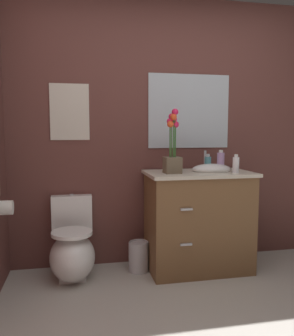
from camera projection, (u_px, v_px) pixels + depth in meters
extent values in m
cube|color=brown|center=(182.00, 132.00, 3.38)|extent=(4.43, 0.05, 2.50)
ellipsoid|color=white|center=(72.00, 257.00, 2.94)|extent=(0.38, 0.48, 0.40)
cube|color=white|center=(73.00, 267.00, 3.00)|extent=(0.22, 0.26, 0.18)
cube|color=white|center=(72.00, 212.00, 3.18)|extent=(0.36, 0.13, 0.32)
cylinder|color=white|center=(72.00, 233.00, 2.90)|extent=(0.34, 0.34, 0.03)
cylinder|color=#B7B7BC|center=(72.00, 195.00, 3.17)|extent=(0.04, 0.04, 0.02)
cube|color=brown|center=(198.00, 222.00, 3.16)|extent=(0.90, 0.52, 0.87)
cube|color=beige|center=(199.00, 173.00, 3.11)|extent=(0.94, 0.56, 0.03)
ellipsoid|color=white|center=(211.00, 169.00, 3.13)|extent=(0.36, 0.26, 0.10)
cylinder|color=#B7B7BC|center=(205.00, 160.00, 3.28)|extent=(0.02, 0.02, 0.18)
cube|color=#B7B7BC|center=(187.00, 209.00, 2.83)|extent=(0.10, 0.02, 0.02)
cube|color=#B7B7BC|center=(186.00, 245.00, 2.86)|extent=(0.10, 0.02, 0.02)
cube|color=brown|center=(172.00, 165.00, 2.99)|extent=(0.14, 0.14, 0.14)
cylinder|color=#386B2D|center=(176.00, 141.00, 2.98)|extent=(0.01, 0.01, 0.28)
sphere|color=#E01E51|center=(176.00, 124.00, 2.96)|extent=(0.06, 0.06, 0.06)
cylinder|color=#386B2D|center=(174.00, 138.00, 2.98)|extent=(0.01, 0.01, 0.32)
sphere|color=#E01E51|center=(174.00, 119.00, 2.97)|extent=(0.06, 0.06, 0.06)
cylinder|color=#386B2D|center=(172.00, 137.00, 3.00)|extent=(0.01, 0.01, 0.35)
sphere|color=#E01E51|center=(172.00, 117.00, 2.98)|extent=(0.06, 0.06, 0.06)
cylinder|color=#386B2D|center=(170.00, 139.00, 2.97)|extent=(0.01, 0.01, 0.30)
sphere|color=#E01E51|center=(170.00, 121.00, 2.95)|extent=(0.06, 0.06, 0.06)
cylinder|color=#386B2D|center=(170.00, 141.00, 2.95)|extent=(0.01, 0.01, 0.28)
sphere|color=#EA4C23|center=(170.00, 124.00, 2.93)|extent=(0.06, 0.06, 0.06)
cylinder|color=#386B2D|center=(173.00, 137.00, 2.94)|extent=(0.01, 0.01, 0.34)
sphere|color=#EA4C23|center=(173.00, 117.00, 2.93)|extent=(0.06, 0.06, 0.06)
cylinder|color=#386B2D|center=(175.00, 135.00, 2.95)|extent=(0.01, 0.01, 0.38)
sphere|color=#E01E51|center=(175.00, 112.00, 2.93)|extent=(0.06, 0.06, 0.06)
cylinder|color=#B28CBF|center=(221.00, 162.00, 3.19)|extent=(0.07, 0.07, 0.17)
cylinder|color=silver|center=(221.00, 151.00, 3.18)|extent=(0.04, 0.04, 0.02)
cylinder|color=white|center=(236.00, 165.00, 3.01)|extent=(0.06, 0.06, 0.14)
cylinder|color=silver|center=(236.00, 156.00, 3.01)|extent=(0.03, 0.03, 0.02)
cylinder|color=teal|center=(208.00, 164.00, 3.18)|extent=(0.06, 0.06, 0.13)
cylinder|color=#B7B7BC|center=(208.00, 155.00, 3.18)|extent=(0.03, 0.03, 0.02)
cylinder|color=#B7B7BC|center=(139.00, 257.00, 3.14)|extent=(0.18, 0.18, 0.26)
torus|color=#B7B7BC|center=(139.00, 242.00, 3.12)|extent=(0.18, 0.18, 0.01)
cube|color=beige|center=(70.00, 112.00, 3.12)|extent=(0.35, 0.01, 0.50)
cube|color=#B2BCC6|center=(189.00, 111.00, 3.34)|extent=(0.80, 0.01, 0.70)
cylinder|color=white|center=(5.00, 208.00, 2.64)|extent=(0.11, 0.11, 0.11)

